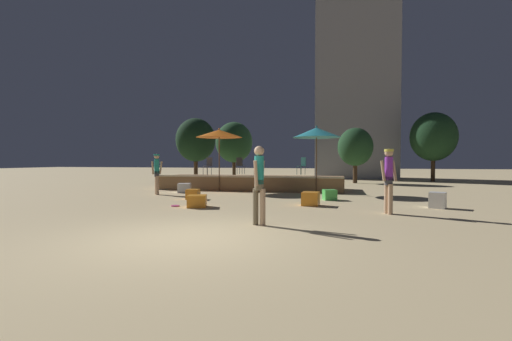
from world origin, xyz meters
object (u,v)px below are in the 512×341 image
bistro_chair_0 (258,164)px  patio_umbrella_1 (317,133)px  person_0 (389,177)px  bistro_chair_3 (302,164)px  cube_seat_1 (197,201)px  cube_seat_2 (438,200)px  person_2 (157,171)px  background_tree_1 (196,140)px  background_tree_3 (234,142)px  background_tree_0 (433,137)px  cube_seat_5 (184,188)px  frisbee_disc (175,206)px  bistro_chair_1 (240,164)px  cube_seat_4 (311,199)px  cube_seat_3 (330,195)px  patio_umbrella_0 (219,134)px  background_tree_2 (355,147)px  cube_seat_0 (193,194)px  bistro_chair_2 (208,164)px  person_1 (259,181)px

bistro_chair_0 → patio_umbrella_1: bearing=-26.5°
person_0 → bistro_chair_3: size_ratio=2.02×
cube_seat_1 → cube_seat_2: size_ratio=1.24×
person_0 → bistro_chair_3: (-3.20, 7.81, 0.26)m
person_2 → bistro_chair_3: person_2 is taller
background_tree_1 → background_tree_3: size_ratio=0.97×
background_tree_0 → person_2: bearing=-137.7°
patio_umbrella_1 → bistro_chair_3: (-0.87, 2.23, -1.45)m
cube_seat_1 → cube_seat_5: cube_seat_5 is taller
background_tree_0 → cube_seat_2: bearing=-103.3°
frisbee_disc → bistro_chair_3: bearing=66.9°
bistro_chair_3 → background_tree_3: bearing=169.6°
cube_seat_1 → background_tree_0: bearing=56.2°
bistro_chair_1 → background_tree_3: bearing=-60.5°
person_0 → cube_seat_2: bearing=106.9°
cube_seat_4 → background_tree_1: 14.45m
person_2 → bistro_chair_3: (5.88, 4.44, 0.29)m
cube_seat_3 → frisbee_disc: (-4.84, -3.01, -0.18)m
patio_umbrella_1 → cube_seat_4: size_ratio=5.20×
patio_umbrella_0 → patio_umbrella_1: 4.66m
person_0 → background_tree_2: bearing=154.2°
cube_seat_2 → frisbee_disc: 8.34m
cube_seat_0 → cube_seat_5: (-1.53, 2.46, 0.02)m
background_tree_0 → cube_seat_5: bearing=-138.8°
cube_seat_4 → background_tree_0: background_tree_0 is taller
background_tree_3 → bistro_chair_2: bearing=-80.2°
person_2 → bistro_chair_2: person_2 is taller
patio_umbrella_1 → background_tree_3: 13.09m
cube_seat_2 → person_2: 10.92m
cube_seat_0 → person_1: (3.68, -4.55, 0.82)m
background_tree_0 → background_tree_1: background_tree_0 is taller
cube_seat_2 → patio_umbrella_0: bearing=155.3°
cube_seat_5 → person_1: person_1 is taller
bistro_chair_2 → background_tree_0: bearing=56.5°
patio_umbrella_0 → person_1: size_ratio=1.68×
frisbee_disc → background_tree_2: (6.22, 13.29, 2.36)m
patio_umbrella_0 → bistro_chair_2: (-0.91, 0.89, -1.49)m
cube_seat_5 → bistro_chair_3: (5.13, 3.27, 1.09)m
bistro_chair_1 → cube_seat_5: bearing=70.0°
cube_seat_3 → cube_seat_4: (-0.57, -1.78, 0.03)m
cube_seat_1 → cube_seat_5: size_ratio=1.04×
cube_seat_4 → bistro_chair_1: 7.74m
bistro_chair_3 → frisbee_disc: 8.55m
cube_seat_1 → cube_seat_5: bearing=119.8°
bistro_chair_0 → bistro_chair_1: bearing=136.1°
cube_seat_3 → background_tree_0: background_tree_0 is taller
patio_umbrella_1 → background_tree_2: background_tree_2 is taller
bistro_chair_1 → background_tree_0: background_tree_0 is taller
cube_seat_4 → bistro_chair_3: bistro_chair_3 is taller
frisbee_disc → background_tree_0: size_ratio=0.06×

